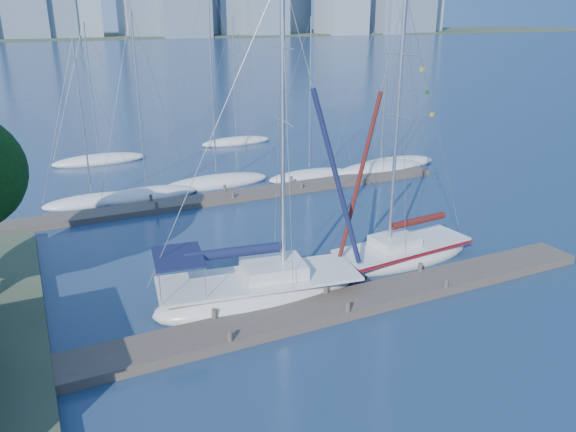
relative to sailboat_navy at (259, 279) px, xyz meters
name	(u,v)px	position (x,y,z in m)	size (l,w,h in m)	color
ground	(336,310)	(2.55, -2.22, -1.01)	(700.00, 700.00, 0.00)	navy
near_dock	(336,306)	(2.55, -2.22, -0.81)	(26.00, 2.00, 0.40)	#493F35
far_dock	(243,195)	(4.55, 13.78, -0.83)	(30.00, 1.80, 0.36)	#493F35
far_shore	(32,37)	(2.55, 317.78, -1.01)	(800.00, 100.00, 1.50)	#38472D
sailboat_navy	(259,279)	(0.00, 0.00, 0.00)	(9.59, 4.32, 13.80)	silver
sailboat_maroon	(403,241)	(8.02, 0.74, 0.08)	(7.86, 3.14, 13.13)	silver
bg_boat_0	(92,201)	(-4.82, 16.63, -0.79)	(6.49, 3.64, 10.61)	silver
bg_boat_1	(147,195)	(-1.35, 16.31, -0.75)	(7.07, 4.80, 12.30)	silver
bg_boat_2	(216,182)	(3.82, 17.22, -0.73)	(8.16, 4.05, 14.53)	silver
bg_boat_3	(309,175)	(10.72, 16.03, -0.78)	(6.78, 4.50, 11.82)	silver
bg_boat_4	(381,168)	(16.62, 15.26, -0.71)	(8.10, 4.66, 14.69)	silver
bg_boat_5	(394,163)	(18.56, 16.14, -0.73)	(7.72, 5.14, 14.06)	silver
bg_boat_6	(100,160)	(-2.87, 27.64, -0.77)	(7.81, 4.39, 11.49)	silver
bg_boat_7	(236,141)	(9.94, 29.58, -0.78)	(7.07, 3.52, 11.80)	silver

